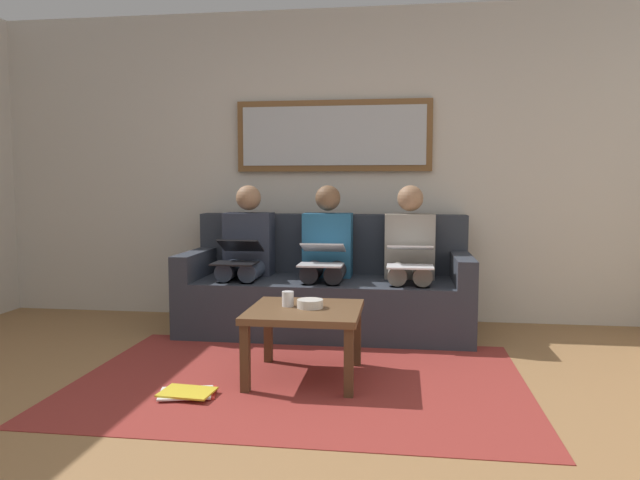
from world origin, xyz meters
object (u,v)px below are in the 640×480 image
(couch, at_px, (327,290))
(person_left, at_px, (410,255))
(laptop_white, at_px, (410,256))
(person_middle, at_px, (326,254))
(cup, at_px, (288,299))
(person_right, at_px, (246,253))
(laptop_silver, at_px, (322,255))
(coffee_table, at_px, (305,318))
(laptop_black, at_px, (238,253))
(bowl, at_px, (310,304))
(magazine_stack, at_px, (187,393))
(framed_mirror, at_px, (333,136))

(couch, relative_size, person_left, 1.93)
(laptop_white, relative_size, person_middle, 0.32)
(cup, xyz_separation_m, person_right, (0.55, -1.11, 0.14))
(person_left, bearing_deg, cup, 56.69)
(laptop_silver, bearing_deg, laptop_white, 179.56)
(coffee_table, xyz_separation_m, laptop_black, (0.66, -0.92, 0.27))
(laptop_silver, height_order, laptop_black, laptop_black)
(bowl, distance_m, laptop_black, 1.16)
(couch, xyz_separation_m, coffee_table, (-0.02, 1.22, 0.05))
(coffee_table, xyz_separation_m, cup, (0.11, -0.04, 0.10))
(person_middle, distance_m, person_right, 0.64)
(person_left, relative_size, laptop_black, 2.85)
(person_left, xyz_separation_m, laptop_silver, (0.64, 0.24, 0.02))
(cup, height_order, laptop_black, laptop_black)
(laptop_silver, xyz_separation_m, person_right, (0.64, -0.24, -0.02))
(person_left, height_order, laptop_black, person_left)
(magazine_stack, bearing_deg, person_middle, -110.00)
(couch, distance_m, coffee_table, 1.22)
(person_left, relative_size, person_middle, 1.00)
(laptop_black, bearing_deg, laptop_silver, 178.86)
(laptop_black, bearing_deg, couch, -155.36)
(bowl, height_order, person_right, person_right)
(framed_mirror, height_order, person_right, framed_mirror)
(person_right, bearing_deg, couch, -173.87)
(person_left, xyz_separation_m, person_middle, (0.64, 0.00, 0.00))
(framed_mirror, distance_m, cup, 1.91)
(couch, bearing_deg, framed_mirror, -90.00)
(laptop_white, bearing_deg, magazine_stack, 47.24)
(cup, height_order, person_middle, person_middle)
(bowl, bearing_deg, person_left, -117.49)
(couch, xyz_separation_m, person_left, (-0.64, 0.07, 0.30))
(coffee_table, xyz_separation_m, person_left, (-0.62, -1.15, 0.25))
(coffee_table, xyz_separation_m, laptop_silver, (0.02, -0.91, 0.27))
(framed_mirror, distance_m, person_middle, 1.05)
(coffee_table, height_order, laptop_silver, laptop_silver)
(coffee_table, bearing_deg, cup, -20.35)
(magazine_stack, bearing_deg, cup, -137.53)
(coffee_table, bearing_deg, laptop_silver, -88.71)
(framed_mirror, relative_size, person_right, 1.43)
(bowl, relative_size, magazine_stack, 0.47)
(person_middle, bearing_deg, person_left, 180.00)
(framed_mirror, xyz_separation_m, cup, (0.09, 1.57, -1.08))
(framed_mirror, xyz_separation_m, laptop_silver, (0.00, 0.69, -0.92))
(framed_mirror, height_order, person_left, framed_mirror)
(laptop_white, relative_size, magazine_stack, 1.11)
(person_right, bearing_deg, laptop_silver, 159.63)
(laptop_white, bearing_deg, person_left, -90.00)
(couch, xyz_separation_m, magazine_stack, (0.56, 1.61, -0.29))
(couch, bearing_deg, bowl, 92.37)
(laptop_white, distance_m, laptop_silver, 0.64)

